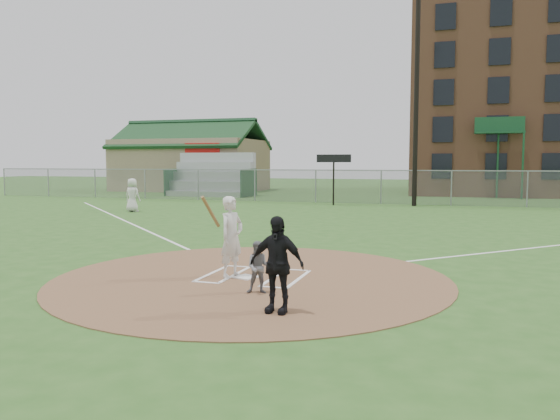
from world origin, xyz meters
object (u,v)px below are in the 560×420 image
(umpire, at_px, (277,264))
(home_plate, at_px, (246,277))
(ondeck_player, at_px, (132,195))
(batter_at_plate, at_px, (231,237))
(catcher, at_px, (259,267))

(umpire, bearing_deg, home_plate, 125.79)
(home_plate, xyz_separation_m, ondeck_player, (-11.10, 13.03, 0.80))
(umpire, relative_size, batter_at_plate, 0.89)
(batter_at_plate, bearing_deg, umpire, -52.90)
(ondeck_player, relative_size, batter_at_plate, 0.94)
(catcher, bearing_deg, batter_at_plate, 115.10)
(home_plate, bearing_deg, umpire, -58.48)
(catcher, height_order, ondeck_player, ondeck_player)
(ondeck_player, bearing_deg, batter_at_plate, 132.15)
(home_plate, bearing_deg, ondeck_player, 130.44)
(ondeck_player, distance_m, batter_at_plate, 16.92)
(catcher, xyz_separation_m, batter_at_plate, (-1.05, 1.20, 0.38))
(home_plate, height_order, umpire, umpire)
(umpire, bearing_deg, catcher, 126.47)
(umpire, xyz_separation_m, ondeck_player, (-12.54, 15.38, 0.02))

